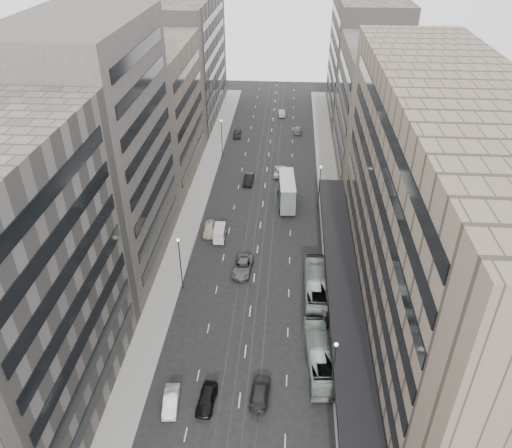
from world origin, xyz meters
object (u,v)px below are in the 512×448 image
(sedan_2, at_px, (242,267))
(bus_near, at_px, (318,355))
(panel_van, at_px, (220,233))
(double_decker, at_px, (287,191))
(sedan_0, at_px, (207,399))
(sedan_1, at_px, (171,401))
(bus_far, at_px, (315,288))

(sedan_2, bearing_deg, bus_near, -53.53)
(panel_van, xyz_separation_m, sedan_2, (4.36, -7.76, -0.50))
(double_decker, bearing_deg, sedan_0, -104.09)
(bus_near, height_order, panel_van, bus_near)
(double_decker, bearing_deg, bus_near, -87.25)
(bus_near, height_order, sedan_2, bus_near)
(double_decker, height_order, sedan_1, double_decker)
(bus_near, bearing_deg, sedan_2, -63.06)
(sedan_0, relative_size, sedan_2, 0.79)
(bus_far, bearing_deg, sedan_0, 56.59)
(sedan_0, bearing_deg, bus_far, 60.53)
(panel_van, distance_m, sedan_1, 31.38)
(bus_near, bearing_deg, bus_far, -94.40)
(sedan_1, distance_m, sedan_2, 24.20)
(double_decker, relative_size, sedan_0, 2.12)
(bus_far, relative_size, sedan_1, 2.83)
(sedan_2, bearing_deg, bus_far, -21.02)
(panel_van, distance_m, sedan_2, 8.91)
(sedan_0, bearing_deg, double_decker, 83.97)
(bus_far, bearing_deg, sedan_1, 49.95)
(sedan_0, xyz_separation_m, sedan_1, (-3.73, -0.54, -0.05))
(double_decker, height_order, panel_van, double_decker)
(bus_near, xyz_separation_m, bus_far, (0.00, 11.86, 0.14))
(bus_far, relative_size, sedan_0, 2.73)
(sedan_0, bearing_deg, bus_near, 31.33)
(sedan_0, xyz_separation_m, sedan_2, (1.63, 23.06, 0.02))
(bus_far, height_order, double_decker, double_decker)
(bus_near, relative_size, sedan_0, 2.50)
(panel_van, bearing_deg, sedan_2, -62.20)
(sedan_0, distance_m, sedan_1, 3.76)
(sedan_1, bearing_deg, sedan_0, 2.53)
(sedan_0, bearing_deg, sedan_2, 90.01)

